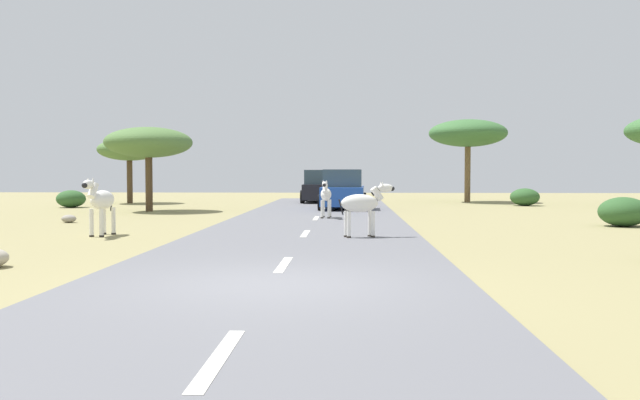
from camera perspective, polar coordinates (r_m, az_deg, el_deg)
The scene contains 15 objects.
ground_plane at distance 10.06m, azimuth -4.00°, elevation -7.27°, with size 90.00×90.00×0.00m, color #8E8456.
road at distance 10.06m, azimuth -4.16°, elevation -7.13°, with size 6.00×64.00×0.05m, color slate.
lane_markings at distance 9.08m, azimuth -4.89°, elevation -7.99°, with size 0.16×56.00×0.01m.
zebra_0 at distance 24.07m, azimuth 0.50°, elevation 0.42°, with size 0.42×1.45×1.36m.
zebra_1 at distance 17.02m, azimuth 3.60°, elevation -0.34°, with size 1.44×0.66×1.39m.
zebra_2 at distance 18.68m, azimuth -17.92°, elevation -0.07°, with size 0.54×1.65×1.55m.
car_0 at distance 36.61m, azimuth 0.05°, elevation 1.07°, with size 2.04×4.35×1.74m.
car_1 at distance 29.97m, azimuth 1.95°, elevation 0.77°, with size 2.12×4.39×1.74m.
tree_0 at distance 29.88m, azimuth -14.19°, elevation 4.67°, with size 3.70×3.70×3.59m.
tree_1 at distance 38.69m, azimuth 12.31°, elevation 5.46°, with size 4.31×4.31×4.59m.
tree_4 at distance 37.80m, azimuth -15.71°, elevation 4.05°, with size 3.36×3.36×3.47m.
bush_0 at distance 34.15m, azimuth -20.17°, elevation 0.09°, with size 1.37×1.23×0.82m, color #2D5628.
bush_1 at distance 22.95m, azimuth 24.11°, elevation -0.91°, with size 1.52×1.37×0.91m, color #2D5628.
bush_2 at distance 35.26m, azimuth 16.81°, elevation 0.24°, with size 1.45×1.30×0.87m, color #2D5628.
rock_1 at distance 24.01m, azimuth -20.33°, elevation -1.48°, with size 0.48×0.42×0.26m, color gray.
Camera 1 is at (1.11, -9.85, 1.69)m, focal length 38.13 mm.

